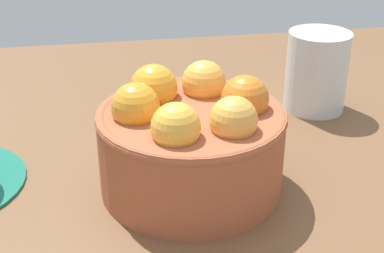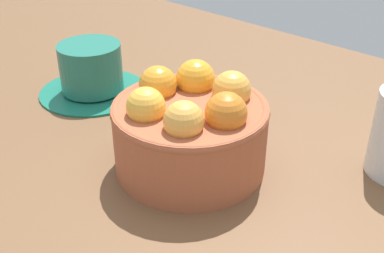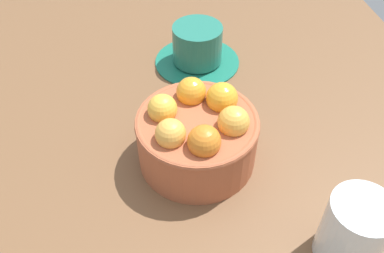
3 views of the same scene
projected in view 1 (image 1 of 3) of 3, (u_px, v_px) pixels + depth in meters
The scene contains 3 objects.
ground_plane at pixel (191, 207), 50.93cm from camera, with size 159.73×88.04×4.65cm, color brown.
terracotta_bowl at pixel (191, 139), 47.78cm from camera, with size 16.37×16.37×10.46cm.
water_glass at pixel (317, 71), 63.12cm from camera, with size 7.10×7.10×9.22cm, color silver.
Camera 1 is at (7.34, 41.52, 27.21)cm, focal length 51.32 mm.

